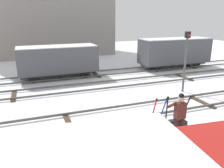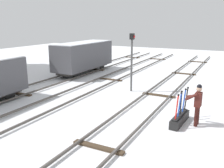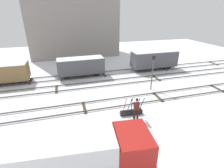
{
  "view_description": "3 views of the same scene",
  "coord_description": "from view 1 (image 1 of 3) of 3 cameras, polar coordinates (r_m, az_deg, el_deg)",
  "views": [
    {
      "loc": [
        -4.83,
        -8.83,
        4.36
      ],
      "look_at": [
        -0.9,
        1.7,
        1.0
      ],
      "focal_mm": 36.12,
      "sensor_mm": 36.0,
      "label": 1
    },
    {
      "loc": [
        -10.25,
        -4.0,
        4.25
      ],
      "look_at": [
        0.73,
        1.65,
        1.15
      ],
      "focal_mm": 39.99,
      "sensor_mm": 36.0,
      "label": 2
    },
    {
      "loc": [
        -4.66,
        -12.67,
        7.68
      ],
      "look_at": [
        -0.64,
        1.44,
        1.29
      ],
      "focal_mm": 27.28,
      "sensor_mm": 36.0,
      "label": 3
    }
  ],
  "objects": [
    {
      "name": "switch_lever_frame",
      "position": [
        9.3,
        13.37,
        -10.07
      ],
      "size": [
        1.99,
        0.48,
        1.45
      ],
      "rotation": [
        0.0,
        0.0,
        -0.07
      ],
      "color": "black",
      "rests_on": "ground_plane"
    },
    {
      "name": "signal_post",
      "position": [
        13.86,
        18.19,
        6.86
      ],
      "size": [
        0.24,
        0.32,
        3.57
      ],
      "color": "#4C4C4C",
      "rests_on": "ground_plane"
    },
    {
      "name": "freight_car_back_track",
      "position": [
        20.53,
        15.58,
        7.97
      ],
      "size": [
        6.24,
        2.05,
        2.6
      ],
      "rotation": [
        0.0,
        0.0,
        -0.0
      ],
      "color": "#2D2B28",
      "rests_on": "ground_plane"
    },
    {
      "name": "rail_worker",
      "position": [
        8.58,
        16.7,
        -7.1
      ],
      "size": [
        0.57,
        0.67,
        1.78
      ],
      "rotation": [
        0.0,
        0.0,
        -0.07
      ],
      "color": "#351511",
      "rests_on": "ground_plane"
    },
    {
      "name": "ground_plane",
      "position": [
        10.97,
        7.6,
        -6.95
      ],
      "size": [
        60.0,
        60.0,
        0.0
      ],
      "primitive_type": "plane",
      "color": "white"
    },
    {
      "name": "freight_car_far_end",
      "position": [
        16.82,
        -13.49,
        5.94
      ],
      "size": [
        5.65,
        2.08,
        2.38
      ],
      "rotation": [
        0.0,
        0.0,
        0.03
      ],
      "color": "#2D2B28",
      "rests_on": "ground_plane"
    },
    {
      "name": "track_siding_near",
      "position": [
        14.78,
        -0.48,
        -0.07
      ],
      "size": [
        44.0,
        1.94,
        0.18
      ],
      "color": "#4C4742",
      "rests_on": "ground_plane"
    },
    {
      "name": "track_siding_far",
      "position": [
        17.65,
        -3.97,
        2.66
      ],
      "size": [
        44.0,
        1.94,
        0.18
      ],
      "color": "#4C4742",
      "rests_on": "ground_plane"
    },
    {
      "name": "track_main_line",
      "position": [
        10.93,
        7.63,
        -6.44
      ],
      "size": [
        44.0,
        1.94,
        0.18
      ],
      "color": "#4C4742",
      "rests_on": "ground_plane"
    },
    {
      "name": "apartment_building",
      "position": [
        28.47,
        -16.67,
        18.99
      ],
      "size": [
        15.15,
        6.7,
        11.69
      ],
      "color": "gray",
      "rests_on": "ground_plane"
    }
  ]
}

